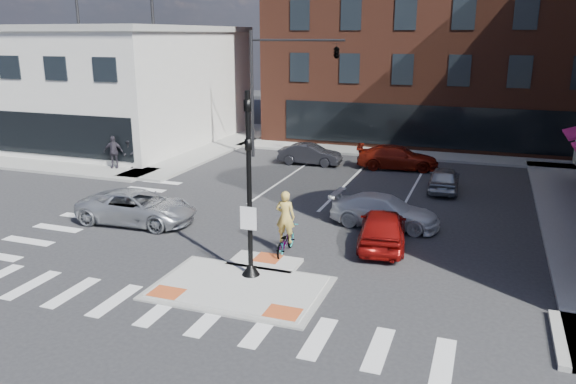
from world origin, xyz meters
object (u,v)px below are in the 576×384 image
at_px(bg_car_silver, 444,179).
at_px(silver_suv, 137,207).
at_px(white_pickup, 385,211).
at_px(bg_car_dark, 310,154).
at_px(pedestrian_b, 113,152).
at_px(bg_car_red, 397,157).
at_px(pedestrian_a, 130,154).
at_px(red_sedan, 383,227).
at_px(cyclist, 285,233).

bearing_deg(bg_car_silver, silver_suv, 36.96).
distance_m(white_pickup, bg_car_dark, 11.90).
bearing_deg(pedestrian_b, bg_car_red, -1.03).
distance_m(bg_car_dark, pedestrian_a, 10.78).
bearing_deg(bg_car_dark, white_pickup, -148.74).
bearing_deg(white_pickup, bg_car_red, 10.68).
distance_m(red_sedan, cyclist, 3.74).
distance_m(red_sedan, bg_car_dark, 14.03).
xyz_separation_m(white_pickup, pedestrian_a, (-15.96, 4.93, 0.32)).
distance_m(bg_car_red, pedestrian_b, 16.75).
relative_size(cyclist, pedestrian_a, 1.43).
xyz_separation_m(red_sedan, cyclist, (-3.17, -1.98, 0.07)).
height_order(bg_car_red, pedestrian_a, pedestrian_a).
xyz_separation_m(bg_car_dark, pedestrian_a, (-9.50, -5.07, 0.35)).
bearing_deg(silver_suv, cyclist, -102.68).
xyz_separation_m(bg_car_red, pedestrian_b, (-15.63, -6.02, 0.41)).
bearing_deg(bg_car_dark, silver_suv, 163.64).
bearing_deg(pedestrian_b, pedestrian_a, -0.60).
bearing_deg(pedestrian_a, cyclist, 2.99).
bearing_deg(pedestrian_b, cyclist, -54.45).
bearing_deg(white_pickup, pedestrian_a, 77.07).
xyz_separation_m(white_pickup, cyclist, (-2.84, -4.27, 0.14)).
height_order(red_sedan, bg_car_dark, red_sedan).
xyz_separation_m(silver_suv, cyclist, (7.08, -1.13, 0.10)).
height_order(bg_car_red, cyclist, cyclist).
height_order(white_pickup, bg_car_silver, white_pickup).
bearing_deg(pedestrian_a, pedestrian_b, -120.45).
bearing_deg(bg_car_red, cyclist, 166.34).
distance_m(pedestrian_a, pedestrian_b, 0.94).
bearing_deg(bg_car_red, bg_car_dark, 89.28).
relative_size(silver_suv, bg_car_silver, 1.35).
distance_m(red_sedan, pedestrian_b, 18.49).
relative_size(white_pickup, bg_car_dark, 1.18).
bearing_deg(bg_car_red, white_pickup, 179.08).
distance_m(silver_suv, bg_car_silver, 15.19).
bearing_deg(red_sedan, white_pickup, -89.90).
height_order(red_sedan, bg_car_silver, red_sedan).
height_order(bg_car_dark, pedestrian_b, pedestrian_b).
distance_m(silver_suv, bg_car_red, 16.28).
bearing_deg(bg_car_silver, white_pickup, 71.87).
height_order(silver_suv, cyclist, cyclist).
relative_size(bg_car_red, pedestrian_a, 2.88).
height_order(white_pickup, bg_car_dark, white_pickup).
distance_m(bg_car_silver, cyclist, 11.74).
xyz_separation_m(cyclist, pedestrian_a, (-13.12, 9.20, 0.18)).
relative_size(silver_suv, pedestrian_b, 2.64).
xyz_separation_m(bg_car_silver, cyclist, (-4.67, -10.77, 0.17)).
xyz_separation_m(pedestrian_a, pedestrian_b, (-0.87, -0.34, 0.12)).
bearing_deg(bg_car_silver, bg_car_dark, -25.30).
bearing_deg(white_pickup, cyclist, 150.60).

